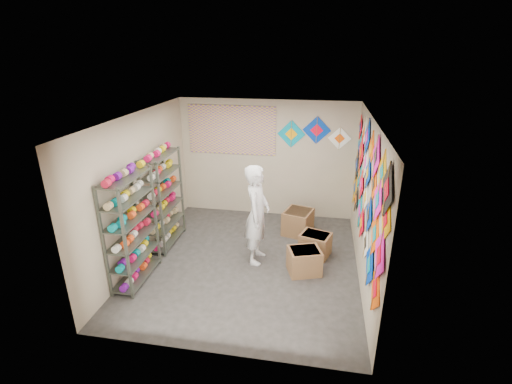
% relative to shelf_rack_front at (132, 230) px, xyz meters
% --- Properties ---
extents(ground, '(4.50, 4.50, 0.00)m').
position_rel_shelf_rack_front_xyz_m(ground, '(1.78, 0.85, -0.95)').
color(ground, '#2D2A27').
extents(room_walls, '(4.50, 4.50, 4.50)m').
position_rel_shelf_rack_front_xyz_m(room_walls, '(1.78, 0.85, 0.69)').
color(room_walls, tan).
rests_on(room_walls, ground).
extents(shelf_rack_front, '(0.40, 1.10, 1.90)m').
position_rel_shelf_rack_front_xyz_m(shelf_rack_front, '(0.00, 0.00, 0.00)').
color(shelf_rack_front, '#4C5147').
rests_on(shelf_rack_front, ground).
extents(shelf_rack_back, '(0.40, 1.10, 1.90)m').
position_rel_shelf_rack_front_xyz_m(shelf_rack_back, '(0.00, 1.30, 0.00)').
color(shelf_rack_back, '#4C5147').
rests_on(shelf_rack_back, ground).
extents(string_spools, '(0.12, 2.36, 0.12)m').
position_rel_shelf_rack_front_xyz_m(string_spools, '(-0.00, 0.65, 0.10)').
color(string_spools, '#E01057').
rests_on(string_spools, ground).
extents(kite_wall_display, '(0.06, 4.37, 2.08)m').
position_rel_shelf_rack_front_xyz_m(kite_wall_display, '(3.76, 0.83, 0.68)').
color(kite_wall_display, '#FC5404').
rests_on(kite_wall_display, room_walls).
extents(back_wall_kites, '(1.61, 0.02, 0.73)m').
position_rel_shelf_rack_front_xyz_m(back_wall_kites, '(2.79, 3.09, 1.04)').
color(back_wall_kites, '#008BA7').
rests_on(back_wall_kites, room_walls).
extents(poster, '(2.00, 0.01, 1.10)m').
position_rel_shelf_rack_front_xyz_m(poster, '(0.98, 3.08, 1.05)').
color(poster, '#764493').
rests_on(poster, room_walls).
extents(shopkeeper, '(0.73, 0.53, 1.86)m').
position_rel_shelf_rack_front_xyz_m(shopkeeper, '(1.93, 0.98, -0.02)').
color(shopkeeper, silver).
rests_on(shopkeeper, ground).
extents(carton_a, '(0.66, 0.60, 0.45)m').
position_rel_shelf_rack_front_xyz_m(carton_a, '(2.83, 0.70, -0.72)').
color(carton_a, brown).
rests_on(carton_a, ground).
extents(carton_b, '(0.65, 0.59, 0.44)m').
position_rel_shelf_rack_front_xyz_m(carton_b, '(3.00, 1.34, -0.73)').
color(carton_b, brown).
rests_on(carton_b, ground).
extents(carton_c, '(0.69, 0.72, 0.52)m').
position_rel_shelf_rack_front_xyz_m(carton_c, '(2.61, 2.18, -0.69)').
color(carton_c, brown).
rests_on(carton_c, ground).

